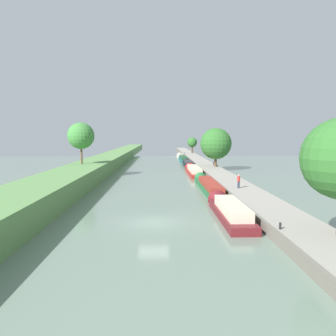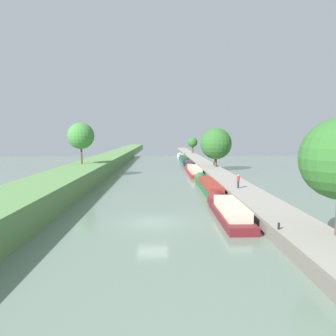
{
  "view_description": "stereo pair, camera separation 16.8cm",
  "coord_description": "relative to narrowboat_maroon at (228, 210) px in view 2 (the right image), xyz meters",
  "views": [
    {
      "loc": [
        0.58,
        -25.29,
        7.22
      ],
      "look_at": [
        1.99,
        33.24,
        1.0
      ],
      "focal_mm": 33.6,
      "sensor_mm": 36.0,
      "label": 1
    },
    {
      "loc": [
        0.75,
        -25.29,
        7.22
      ],
      "look_at": [
        1.99,
        33.24,
        1.0
      ],
      "focal_mm": 33.6,
      "sensor_mm": 36.0,
      "label": 2
    }
  ],
  "objects": [
    {
      "name": "narrowboat_black",
      "position": [
        0.37,
        45.04,
        -0.04
      ],
      "size": [
        1.95,
        10.93,
        1.9
      ],
      "color": "black",
      "rests_on": "ground_plane"
    },
    {
      "name": "narrowboat_maroon",
      "position": [
        0.0,
        0.0,
        0.0
      ],
      "size": [
        2.18,
        11.32,
        2.22
      ],
      "color": "maroon",
      "rests_on": "ground_plane"
    },
    {
      "name": "mooring_bollard_far",
      "position": [
        2.09,
        78.76,
        0.44
      ],
      "size": [
        0.16,
        0.16,
        0.45
      ],
      "color": "black",
      "rests_on": "right_towpath"
    },
    {
      "name": "left_grassy_bank",
      "position": [
        -18.17,
        -1.96,
        0.62
      ],
      "size": [
        6.21,
        260.0,
        2.43
      ],
      "color": "#5B894C",
      "rests_on": "ground_plane"
    },
    {
      "name": "tree_rightbank_midnear",
      "position": [
        5.05,
        35.58,
        4.82
      ],
      "size": [
        6.25,
        6.25,
        7.74
      ],
      "color": "brown",
      "rests_on": "right_towpath"
    },
    {
      "name": "tree_leftbank_downstream",
      "position": [
        -19.08,
        24.79,
        6.43
      ],
      "size": [
        4.34,
        4.34,
        6.78
      ],
      "color": "brown",
      "rests_on": "left_grassy_bank"
    },
    {
      "name": "mooring_bollard_near",
      "position": [
        2.09,
        -6.62,
        0.44
      ],
      "size": [
        0.16,
        0.16,
        0.45
      ],
      "color": "black",
      "rests_on": "right_towpath"
    },
    {
      "name": "stone_quay",
      "position": [
        1.66,
        -1.96,
        -0.16
      ],
      "size": [
        0.25,
        260.0,
        0.86
      ],
      "color": "#6B665B",
      "rests_on": "ground_plane"
    },
    {
      "name": "park_bench",
      "position": [
        5.51,
        39.35,
        0.57
      ],
      "size": [
        0.44,
        1.5,
        0.47
      ],
      "color": "#333338",
      "rests_on": "right_towpath"
    },
    {
      "name": "ground_plane",
      "position": [
        -6.63,
        -1.96,
        -0.6
      ],
      "size": [
        160.0,
        160.0,
        0.0
      ],
      "primitive_type": "plane",
      "color": "slate"
    },
    {
      "name": "tree_rightbank_midfar",
      "position": [
        4.98,
        81.84,
        3.94
      ],
      "size": [
        3.4,
        3.4,
        5.47
      ],
      "color": "brown",
      "rests_on": "right_towpath"
    },
    {
      "name": "narrowboat_red",
      "position": [
        0.1,
        30.7,
        -0.01
      ],
      "size": [
        2.16,
        14.77,
        2.17
      ],
      "color": "maroon",
      "rests_on": "ground_plane"
    },
    {
      "name": "right_towpath",
      "position": [
        3.88,
        -1.96,
        -0.19
      ],
      "size": [
        4.18,
        260.0,
        0.81
      ],
      "color": "gray",
      "rests_on": "ground_plane"
    },
    {
      "name": "narrowboat_green",
      "position": [
        0.3,
        13.9,
        -0.07
      ],
      "size": [
        2.04,
        16.78,
        1.95
      ],
      "color": "#1E6033",
      "rests_on": "ground_plane"
    },
    {
      "name": "narrowboat_cream",
      "position": [
        0.33,
        74.13,
        -0.15
      ],
      "size": [
        1.84,
        10.34,
        1.75
      ],
      "color": "beige",
      "rests_on": "ground_plane"
    },
    {
      "name": "narrowboat_teal",
      "position": [
        0.24,
        59.77,
        -0.01
      ],
      "size": [
        1.82,
        15.67,
        1.96
      ],
      "color": "#195B60",
      "rests_on": "ground_plane"
    },
    {
      "name": "person_walking",
      "position": [
        3.35,
        9.91,
        1.09
      ],
      "size": [
        0.34,
        0.34,
        1.66
      ],
      "color": "#282D42",
      "rests_on": "right_towpath"
    }
  ]
}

